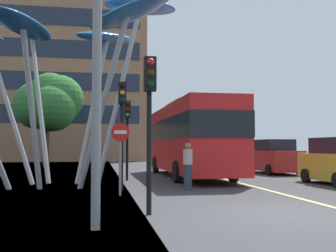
{
  "coord_description": "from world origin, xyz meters",
  "views": [
    {
      "loc": [
        -4.51,
        -9.15,
        1.59
      ],
      "look_at": [
        -1.45,
        9.04,
        2.5
      ],
      "focal_mm": 44.08,
      "sensor_mm": 36.0,
      "label": 1
    }
  ],
  "objects": [
    {
      "name": "ground",
      "position": [
        -0.72,
        0.0,
        -0.05
      ],
      "size": [
        120.0,
        240.0,
        0.1
      ],
      "color": "#38383A"
    },
    {
      "name": "red_bus",
      "position": [
        0.15,
        11.73,
        2.12
      ],
      "size": [
        2.91,
        11.35,
        3.89
      ],
      "color": "red",
      "rests_on": "ground"
    },
    {
      "name": "leaf_sculpture",
      "position": [
        -6.39,
        8.23,
        6.11
      ],
      "size": [
        10.51,
        10.87,
        7.83
      ],
      "color": "#9EA0A5",
      "rests_on": "ground"
    },
    {
      "name": "traffic_light_kerb_near",
      "position": [
        -3.34,
        0.37,
        2.66
      ],
      "size": [
        0.28,
        0.42,
        3.67
      ],
      "color": "black",
      "rests_on": "ground"
    },
    {
      "name": "traffic_light_kerb_far",
      "position": [
        -3.7,
        5.58,
        2.8
      ],
      "size": [
        0.28,
        0.42,
        3.88
      ],
      "color": "black",
      "rests_on": "ground"
    },
    {
      "name": "traffic_light_island_mid",
      "position": [
        -3.2,
        10.08,
        2.68
      ],
      "size": [
        0.28,
        0.42,
        3.7
      ],
      "color": "black",
      "rests_on": "ground"
    },
    {
      "name": "car_parked_far",
      "position": [
        5.62,
        13.67,
        0.94
      ],
      "size": [
        1.99,
        4.41,
        1.99
      ],
      "color": "maroon",
      "rests_on": "ground"
    },
    {
      "name": "car_side_street",
      "position": [
        5.26,
        19.24,
        1.03
      ],
      "size": [
        1.92,
        3.91,
        2.2
      ],
      "color": "#2D5138",
      "rests_on": "ground"
    },
    {
      "name": "tree_pavement_near",
      "position": [
        -8.47,
        25.4,
        5.14
      ],
      "size": [
        5.69,
        4.93,
        7.64
      ],
      "color": "brown",
      "rests_on": "ground"
    },
    {
      "name": "pedestrian",
      "position": [
        -1.32,
        5.46,
        0.86
      ],
      "size": [
        0.34,
        0.34,
        1.71
      ],
      "color": "#2D3342",
      "rests_on": "ground"
    },
    {
      "name": "no_entry_sign",
      "position": [
        -3.81,
        4.33,
        1.57
      ],
      "size": [
        0.6,
        0.12,
        2.35
      ],
      "color": "gray",
      "rests_on": "ground"
    },
    {
      "name": "backdrop_building",
      "position": [
        -13.19,
        39.83,
        10.19
      ],
      "size": [
        27.46,
        11.08,
        20.36
      ],
      "color": "#936B4C",
      "rests_on": "ground"
    }
  ]
}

